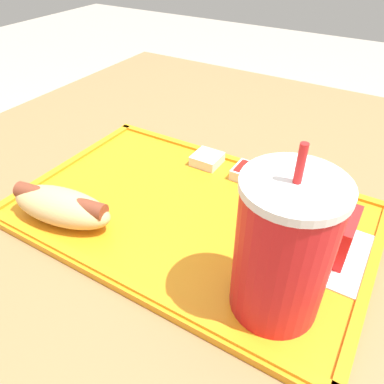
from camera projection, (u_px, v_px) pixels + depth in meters
name	position (u px, v px, depth m)	size (l,w,h in m)	color
dining_table	(190.00, 357.00, 0.72)	(1.01, 1.15, 0.72)	olive
food_tray	(192.00, 212.00, 0.51)	(0.47, 0.30, 0.01)	orange
paper_napkin	(316.00, 247.00, 0.45)	(0.13, 0.11, 0.00)	white
soda_cup	(283.00, 250.00, 0.34)	(0.09, 0.09, 0.19)	red
hot_dog_far	(61.00, 206.00, 0.47)	(0.15, 0.08, 0.05)	#DBB270
fries_carton	(318.00, 226.00, 0.43)	(0.08, 0.06, 0.10)	red
sauce_cup_mayo	(207.00, 159.00, 0.59)	(0.04, 0.04, 0.02)	silver
sauce_cup_ketchup	(248.00, 172.00, 0.56)	(0.04, 0.04, 0.02)	silver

